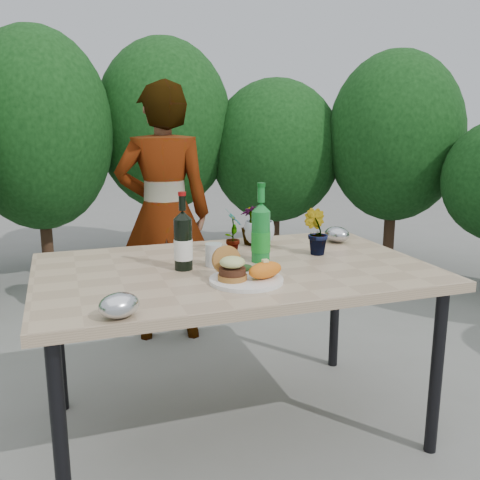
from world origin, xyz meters
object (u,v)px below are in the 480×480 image
object	(u,v)px
dinner_plate	(246,280)
person	(164,214)
wine_bottle	(183,241)
patio_table	(234,280)

from	to	relation	value
dinner_plate	person	distance (m)	1.36
dinner_plate	wine_bottle	distance (m)	0.33
dinner_plate	person	xyz separation A→B (m)	(-0.05, 1.35, 0.03)
patio_table	wine_bottle	world-z (taller)	wine_bottle
dinner_plate	wine_bottle	bearing A→B (deg)	126.74
patio_table	wine_bottle	bearing A→B (deg)	173.22
patio_table	dinner_plate	xyz separation A→B (m)	(-0.02, -0.22, 0.06)
patio_table	person	bearing A→B (deg)	93.73
dinner_plate	person	world-z (taller)	person
person	dinner_plate	bearing A→B (deg)	101.89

